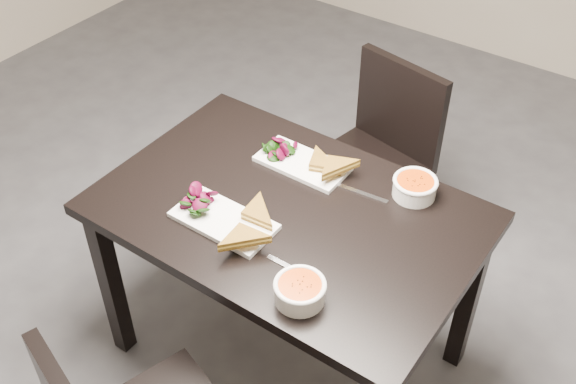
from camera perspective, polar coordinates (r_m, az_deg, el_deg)
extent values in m
plane|color=#47474C|center=(2.91, -2.53, -8.85)|extent=(5.00, 5.00, 0.00)
cube|color=black|center=(2.20, 0.00, -1.77)|extent=(1.20, 0.80, 0.04)
cube|color=black|center=(2.57, -14.49, -7.38)|extent=(0.06, 0.06, 0.71)
cube|color=black|center=(2.90, -4.87, 0.69)|extent=(0.06, 0.06, 0.71)
cube|color=black|center=(2.53, 14.78, -8.48)|extent=(0.06, 0.06, 0.71)
cube|color=black|center=(2.86, 6.47, 1.94)|extent=(0.49, 0.49, 0.04)
cube|color=black|center=(3.00, 1.30, -1.34)|extent=(0.05, 0.05, 0.41)
cube|color=black|center=(2.83, 6.49, -4.87)|extent=(0.05, 0.05, 0.41)
cube|color=black|center=(3.20, 5.86, 1.68)|extent=(0.05, 0.05, 0.41)
cube|color=black|center=(3.04, 10.93, -1.43)|extent=(0.05, 0.05, 0.41)
cube|color=black|center=(2.86, 9.32, 7.03)|extent=(0.42, 0.12, 0.40)
cube|color=white|center=(2.14, -5.35, -2.39)|extent=(0.33, 0.16, 0.02)
cylinder|color=white|center=(1.90, 0.99, -8.34)|extent=(0.14, 0.14, 0.05)
cylinder|color=#DD480A|center=(1.88, 1.00, -7.85)|extent=(0.12, 0.12, 0.02)
torus|color=white|center=(1.88, 1.00, -7.71)|extent=(0.15, 0.15, 0.01)
cube|color=silver|center=(2.00, 0.42, -6.42)|extent=(0.18, 0.02, 0.00)
cube|color=white|center=(2.35, 1.20, 2.38)|extent=(0.31, 0.16, 0.02)
cylinder|color=white|center=(2.25, 10.46, 0.28)|extent=(0.14, 0.14, 0.05)
cylinder|color=#DD480A|center=(2.24, 10.53, 0.76)|extent=(0.12, 0.12, 0.02)
torus|color=white|center=(2.23, 10.55, 0.89)|extent=(0.15, 0.15, 0.01)
cube|color=silver|center=(2.25, 6.17, -0.10)|extent=(0.18, 0.03, 0.00)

